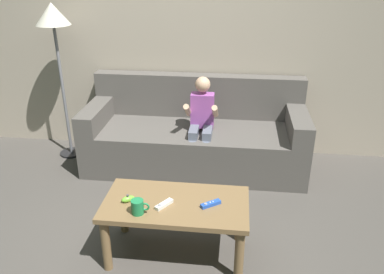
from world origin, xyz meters
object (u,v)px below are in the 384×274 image
coffee_mug (138,207)px  floor_lamp (54,26)px  game_remote_white_far_corner (164,204)px  couch (195,137)px  coffee_table (176,211)px  game_remote_blue_near_edge (211,204)px  nunchuk_lime (128,199)px  person_seated_on_couch (201,121)px

coffee_mug → floor_lamp: 2.09m
game_remote_white_far_corner → couch: bearing=87.8°
coffee_table → game_remote_blue_near_edge: size_ratio=7.16×
nunchuk_lime → coffee_mug: 0.16m
couch → game_remote_white_far_corner: size_ratio=15.41×
couch → game_remote_white_far_corner: couch is taller
coffee_table → floor_lamp: floor_lamp is taller
coffee_table → game_remote_blue_near_edge: 0.25m
game_remote_blue_near_edge → coffee_mug: coffee_mug is taller
game_remote_blue_near_edge → nunchuk_lime: size_ratio=1.37×
game_remote_blue_near_edge → coffee_mug: 0.47m
coffee_table → nunchuk_lime: size_ratio=9.80×
game_remote_blue_near_edge → nunchuk_lime: nunchuk_lime is taller
game_remote_white_far_corner → coffee_mug: (-0.15, -0.10, 0.04)m
couch → coffee_mug: size_ratio=17.74×
couch → coffee_mug: couch is taller
couch → person_seated_on_couch: (0.07, -0.18, 0.24)m
nunchuk_lime → coffee_mug: (0.10, -0.12, 0.03)m
game_remote_white_far_corner → game_remote_blue_near_edge: bearing=7.7°
coffee_mug → game_remote_white_far_corner: bearing=33.2°
game_remote_blue_near_edge → floor_lamp: 2.29m
game_remote_blue_near_edge → coffee_mug: (-0.45, -0.14, 0.04)m
couch → coffee_mug: 1.51m
game_remote_white_far_corner → floor_lamp: 2.12m
coffee_mug → person_seated_on_couch: bearing=78.2°
game_remote_blue_near_edge → floor_lamp: (-1.57, 1.41, 0.88)m
person_seated_on_couch → nunchuk_lime: person_seated_on_couch is taller
person_seated_on_couch → nunchuk_lime: size_ratio=9.43×
person_seated_on_couch → floor_lamp: floor_lamp is taller
coffee_table → coffee_mug: 0.29m
person_seated_on_couch → game_remote_blue_near_edge: size_ratio=6.89×
couch → game_remote_blue_near_edge: couch is taller
game_remote_white_far_corner → nunchuk_lime: bearing=174.6°
game_remote_blue_near_edge → coffee_mug: size_ratio=1.14×
coffee_table → nunchuk_lime: bearing=-174.5°
person_seated_on_couch → floor_lamp: 1.62m
nunchuk_lime → floor_lamp: (-1.03, 1.42, 0.87)m
person_seated_on_couch → game_remote_white_far_corner: 1.23m
coffee_table → coffee_mug: coffee_mug is taller
person_seated_on_couch → game_remote_blue_near_edge: bearing=-81.6°
nunchuk_lime → couch: bearing=77.7°
coffee_table → nunchuk_lime: 0.33m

